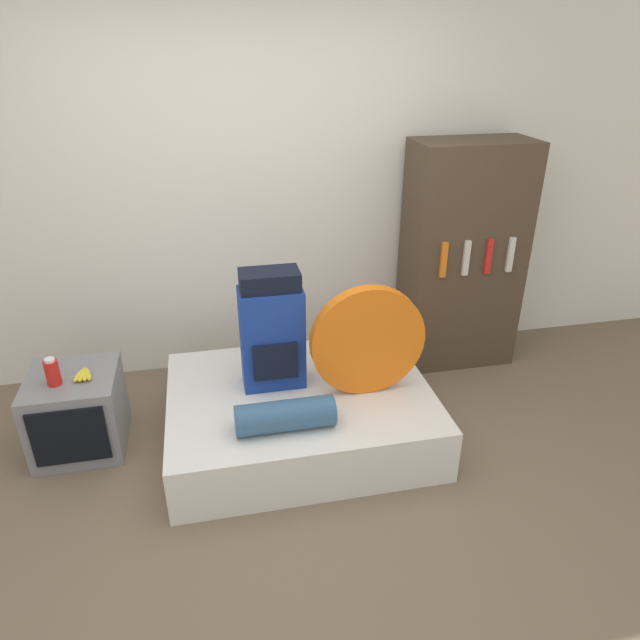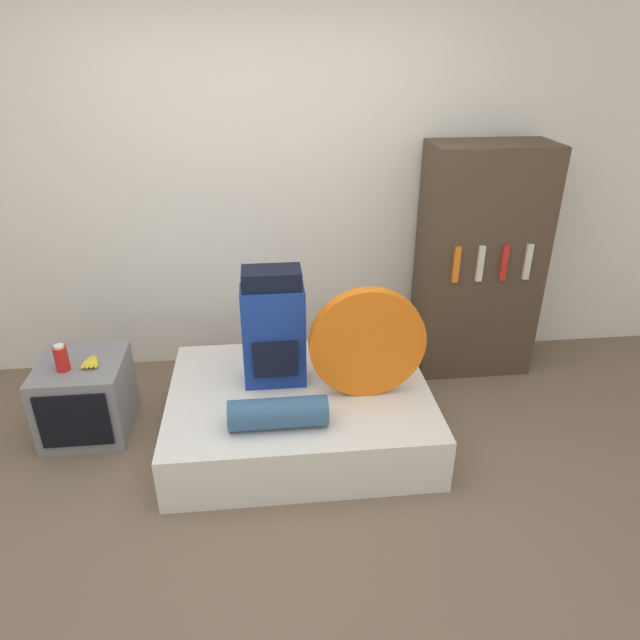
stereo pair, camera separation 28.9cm
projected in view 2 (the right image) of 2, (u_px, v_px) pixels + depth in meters
The scene contains 10 objects.
ground_plane at pixel (278, 528), 2.84m from camera, with size 16.00×16.00×0.00m, color brown.
wall_back at pixel (261, 185), 3.80m from camera, with size 8.00×0.05×2.60m.
bed at pixel (300, 412), 3.44m from camera, with size 1.53×1.17×0.33m.
backpack at pixel (274, 329), 3.30m from camera, with size 0.36×0.24×0.71m.
tent_bag at pixel (367, 343), 3.18m from camera, with size 0.66×0.08×0.66m.
sleeping_roll at pixel (278, 413), 3.01m from camera, with size 0.53×0.17×0.17m.
television at pixel (86, 397), 3.44m from camera, with size 0.49×0.52×0.48m.
canister at pixel (61, 358), 3.24m from camera, with size 0.08×0.08×0.16m.
banana_bunch at pixel (92, 362), 3.32m from camera, with size 0.12×0.15×0.04m.
bookshelf at pixel (479, 263), 3.91m from camera, with size 0.80×0.44×1.60m.
Camera 2 is at (-0.01, -2.08, 2.20)m, focal length 32.00 mm.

